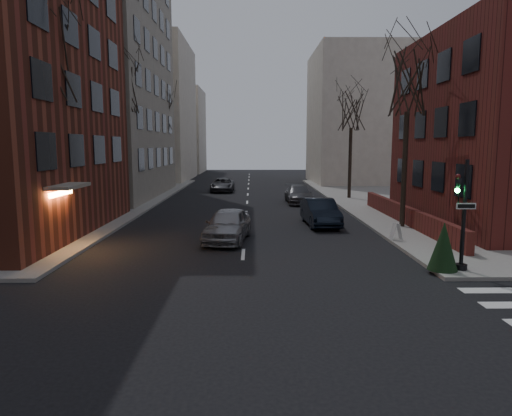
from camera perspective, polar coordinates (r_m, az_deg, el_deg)
The scene contains 19 objects.
building_left_tan at distance 45.59m, azimuth -24.34°, elevation 19.03°, with size 18.00×18.00×28.00m, color gray.
low_wall_right at distance 27.87m, azimuth 18.15°, elevation -0.78°, with size 0.35×16.00×1.00m, color #571C19.
building_distant_la at distance 64.12m, azimuth -14.72°, elevation 11.50°, with size 14.00×16.00×18.00m, color beige.
building_distant_ra at distance 59.04m, azimuth 14.05°, elevation 10.89°, with size 14.00×14.00×16.00m, color beige.
building_distant_lb at distance 80.25m, azimuth -10.28°, elevation 9.42°, with size 10.00×12.00×14.00m, color beige.
traffic_signal at distance 18.00m, azimuth 24.34°, elevation -1.60°, with size 0.76×0.44×4.00m.
tree_left_a at distance 23.32m, azimuth -24.79°, elevation 16.60°, with size 4.18×4.18×10.26m.
tree_left_b at distance 34.61m, azimuth -16.46°, elevation 14.63°, with size 4.40×4.40×10.80m.
tree_left_c at distance 48.10m, azimuth -11.79°, elevation 11.73°, with size 3.96×3.96×9.72m.
tree_right_a at distance 26.69m, azimuth 18.50°, elevation 14.74°, with size 3.96×3.96×9.72m.
tree_right_b at distance 40.11m, azimuth 11.84°, elevation 11.90°, with size 3.74×3.74×9.18m.
streetlamp_near at distance 30.34m, azimuth -17.08°, elevation 6.74°, with size 0.36×0.36×6.28m.
streetlamp_far at distance 49.84m, azimuth -10.54°, elevation 7.26°, with size 0.36×0.36×6.28m.
parked_sedan at distance 26.79m, azimuth 8.03°, elevation -0.53°, with size 1.64×4.71×1.55m, color black.
car_lane_silver at distance 22.24m, azimuth -3.55°, elevation -2.12°, with size 1.89×4.69×1.60m, color gray.
car_lane_gray at distance 36.89m, azimuth 5.35°, elevation 1.71°, with size 2.01×4.94×1.43m, color #3F3F44.
car_lane_far at distance 46.09m, azimuth -4.21°, elevation 2.90°, with size 2.24×4.87×1.35m, color #3D3D41.
sandwich_board at distance 22.86m, azimuth 17.13°, elevation -2.82°, with size 0.35×0.49×0.79m, color silver.
evergreen_shrub at distance 17.86m, azimuth 22.38°, elevation -4.43°, with size 1.06×1.06×1.76m, color black.
Camera 1 is at (0.37, -7.10, 4.65)m, focal length 32.00 mm.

